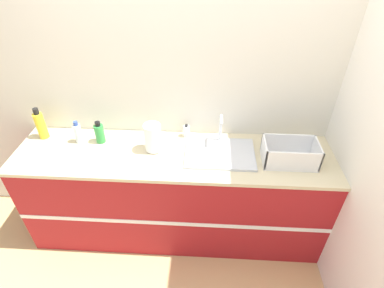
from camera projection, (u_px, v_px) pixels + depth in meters
ground_plane at (174, 256)px, 2.66m from camera, size 12.00×12.00×0.00m
wall_back at (177, 91)px, 2.39m from camera, size 4.90×0.06×2.60m
wall_right at (357, 118)px, 2.06m from camera, size 0.06×2.61×2.60m
counter_cabinet at (176, 194)px, 2.62m from camera, size 2.52×0.63×0.92m
sink at (220, 152)px, 2.33m from camera, size 0.54×0.39×0.26m
paper_towel_roll at (153, 138)px, 2.31m from camera, size 0.13×0.13×0.23m
dish_rack at (290, 155)px, 2.23m from camera, size 0.40×0.24×0.17m
bottle_green at (100, 133)px, 2.42m from camera, size 0.08×0.08×0.19m
bottle_yellow at (41, 125)px, 2.45m from camera, size 0.08×0.08×0.27m
bottle_clear at (78, 133)px, 2.42m from camera, size 0.06×0.06×0.19m
soap_dispenser at (186, 131)px, 2.50m from camera, size 0.06×0.06×0.12m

